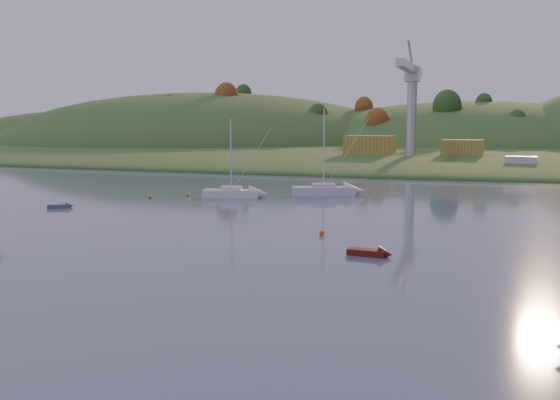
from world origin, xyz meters
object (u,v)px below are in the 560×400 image
(red_tender, at_px, (375,253))
(grey_dinghy, at_px, (64,206))
(sailboat_near, at_px, (231,192))
(sailboat_far, at_px, (324,190))

(red_tender, distance_m, grey_dinghy, 42.70)
(sailboat_near, distance_m, sailboat_far, 12.92)
(sailboat_near, relative_size, red_tender, 3.05)
(sailboat_far, distance_m, red_tender, 40.51)
(red_tender, relative_size, grey_dinghy, 1.14)
(sailboat_near, xyz_separation_m, red_tender, (25.76, -31.07, -0.46))
(sailboat_far, bearing_deg, sailboat_near, -169.91)
(red_tender, xyz_separation_m, grey_dinghy, (-40.11, 14.64, -0.01))
(sailboat_far, xyz_separation_m, red_tender, (14.70, -37.74, -0.53))
(sailboat_near, height_order, grey_dinghy, sailboat_near)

